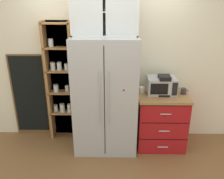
{
  "coord_description": "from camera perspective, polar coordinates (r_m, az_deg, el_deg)",
  "views": [
    {
      "loc": [
        0.15,
        -3.28,
        2.26
      ],
      "look_at": [
        0.1,
        0.0,
        0.98
      ],
      "focal_mm": 37.1,
      "sensor_mm": 36.0,
      "label": 1
    }
  ],
  "objects": [
    {
      "name": "bottle_amber",
      "position": [
        3.65,
        12.46,
        0.65
      ],
      "size": [
        0.06,
        0.06,
        0.26
      ],
      "color": "brown",
      "rests_on": "counter_cabinet"
    },
    {
      "name": "pantry_shelf_column",
      "position": [
        3.89,
        -12.39,
        1.98
      ],
      "size": [
        0.49,
        0.25,
        1.98
      ],
      "color": "brown",
      "rests_on": "ground"
    },
    {
      "name": "mug_cream",
      "position": [
        3.66,
        7.4,
        -0.1
      ],
      "size": [
        0.12,
        0.09,
        0.09
      ],
      "color": "silver",
      "rests_on": "counter_cabinet"
    },
    {
      "name": "counter_cabinet",
      "position": [
        3.86,
        11.87,
        -7.27
      ],
      "size": [
        0.78,
        0.64,
        0.89
      ],
      "color": "#A8161C",
      "rests_on": "ground"
    },
    {
      "name": "coffee_maker",
      "position": [
        3.62,
        12.56,
        1.16
      ],
      "size": [
        0.17,
        0.2,
        0.31
      ],
      "color": "black",
      "rests_on": "counter_cabinet"
    },
    {
      "name": "ground_plane",
      "position": [
        3.99,
        -1.48,
        -13.32
      ],
      "size": [
        10.7,
        10.7,
        0.0
      ],
      "primitive_type": "plane",
      "color": "brown"
    },
    {
      "name": "chalkboard_menu",
      "position": [
        4.18,
        -19.51,
        -1.55
      ],
      "size": [
        0.6,
        0.04,
        1.45
      ],
      "color": "brown",
      "rests_on": "ground"
    },
    {
      "name": "upper_cabinet",
      "position": [
        3.34,
        -1.8,
        18.62
      ],
      "size": [
        0.91,
        0.32,
        0.64
      ],
      "color": "silver",
      "rests_on": "refrigerator"
    },
    {
      "name": "wall_back_cream",
      "position": [
        3.81,
        -1.42,
        6.25
      ],
      "size": [
        5.0,
        0.1,
        2.55
      ],
      "primitive_type": "cube",
      "color": "silver",
      "rests_on": "ground"
    },
    {
      "name": "bottle_cobalt",
      "position": [
        3.68,
        12.38,
        0.69
      ],
      "size": [
        0.06,
        0.06,
        0.25
      ],
      "color": "navy",
      "rests_on": "counter_cabinet"
    },
    {
      "name": "microwave",
      "position": [
        3.66,
        12.06,
        1.01
      ],
      "size": [
        0.44,
        0.33,
        0.26
      ],
      "color": "#ADAFB5",
      "rests_on": "counter_cabinet"
    },
    {
      "name": "refrigerator",
      "position": [
        3.56,
        -1.61,
        -1.33
      ],
      "size": [
        0.95,
        0.71,
        1.79
      ],
      "color": "#ADAFB5",
      "rests_on": "ground"
    },
    {
      "name": "mug_charcoal",
      "position": [
        3.75,
        17.21,
        -0.39
      ],
      "size": [
        0.12,
        0.08,
        0.09
      ],
      "color": "#2D2D33",
      "rests_on": "counter_cabinet"
    }
  ]
}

